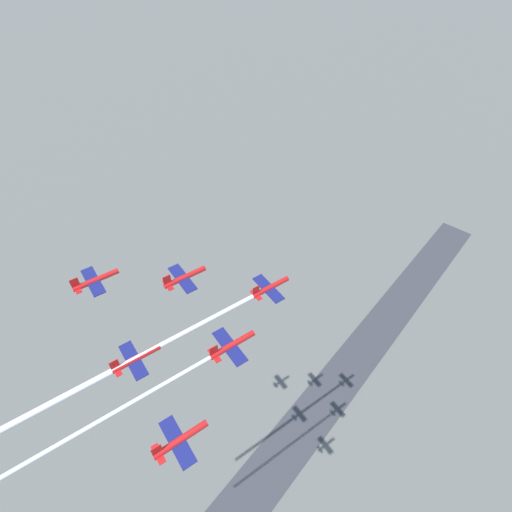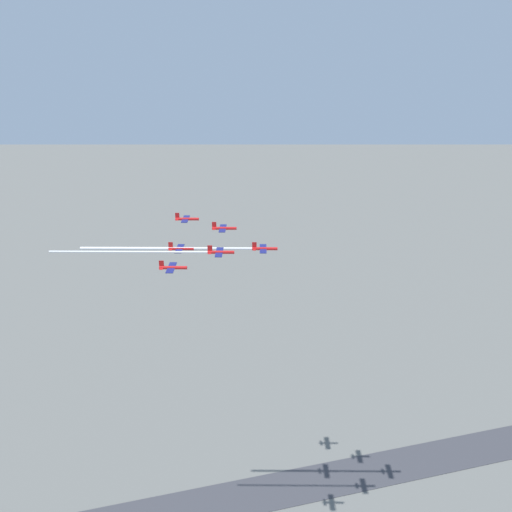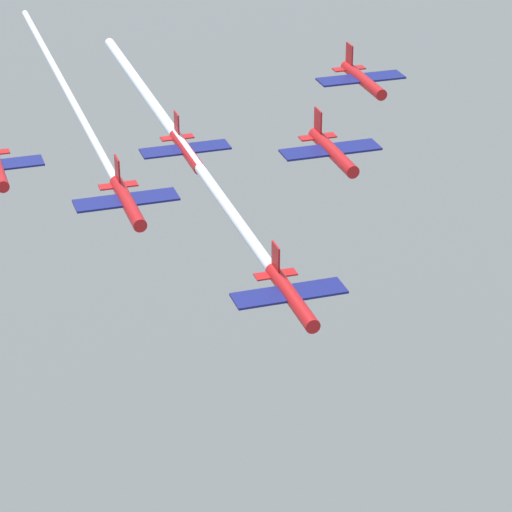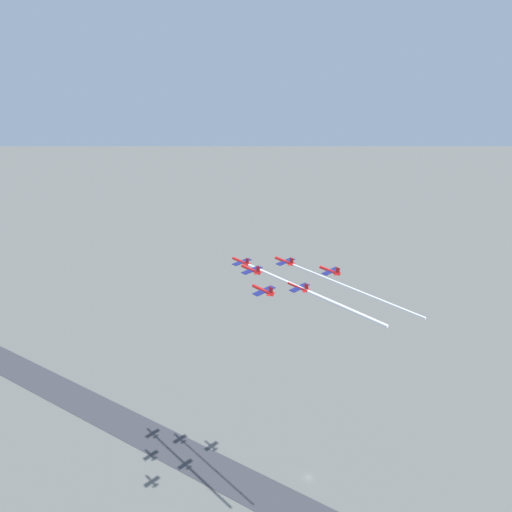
{
  "view_description": "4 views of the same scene",
  "coord_description": "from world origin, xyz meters",
  "px_view_note": "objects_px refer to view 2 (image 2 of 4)",
  "views": [
    {
      "loc": [
        -23.46,
        -5.38,
        182.85
      ],
      "look_at": [
        32.72,
        13.06,
        126.54
      ],
      "focal_mm": 28.0,
      "sensor_mm": 36.0,
      "label": 1
    },
    {
      "loc": [
        -69.72,
        -121.48,
        187.94
      ],
      "look_at": [
        26.39,
        8.26,
        118.76
      ],
      "focal_mm": 35.0,
      "sensor_mm": 36.0,
      "label": 2
    },
    {
      "loc": [
        73.57,
        -55.38,
        162.73
      ],
      "look_at": [
        24.82,
        13.56,
        119.82
      ],
      "focal_mm": 85.0,
      "sensor_mm": 36.0,
      "label": 3
    },
    {
      "loc": [
        -2.49,
        184.06,
        200.7
      ],
      "look_at": [
        24.95,
        9.97,
        123.14
      ],
      "focal_mm": 35.0,
      "sensor_mm": 36.0,
      "label": 4
    }
  ],
  "objects_px": {
    "jet_0": "(264,249)",
    "jet_3": "(186,219)",
    "jet_1": "(223,228)",
    "jet_4": "(180,249)",
    "jet_5": "(172,268)",
    "jet_2": "(220,252)"
  },
  "relations": [
    {
      "from": "jet_5",
      "to": "jet_2",
      "type": "bearing_deg",
      "value": 120.47
    },
    {
      "from": "jet_2",
      "to": "jet_5",
      "type": "xyz_separation_m",
      "value": [
        -17.29,
        1.99,
        -1.81
      ]
    },
    {
      "from": "jet_5",
      "to": "jet_0",
      "type": "bearing_deg",
      "value": 120.47
    },
    {
      "from": "jet_1",
      "to": "jet_5",
      "type": "height_order",
      "value": "jet_1"
    },
    {
      "from": "jet_4",
      "to": "jet_1",
      "type": "bearing_deg",
      "value": 120.47
    },
    {
      "from": "jet_3",
      "to": "jet_2",
      "type": "bearing_deg",
      "value": 29.54
    },
    {
      "from": "jet_1",
      "to": "jet_2",
      "type": "height_order",
      "value": "jet_1"
    },
    {
      "from": "jet_1",
      "to": "jet_2",
      "type": "relative_size",
      "value": 1.0
    },
    {
      "from": "jet_3",
      "to": "jet_4",
      "type": "relative_size",
      "value": 1.0
    },
    {
      "from": "jet_0",
      "to": "jet_3",
      "type": "xyz_separation_m",
      "value": [
        -13.31,
        32.15,
        5.07
      ]
    },
    {
      "from": "jet_1",
      "to": "jet_4",
      "type": "distance_m",
      "value": 18.0
    },
    {
      "from": "jet_4",
      "to": "jet_5",
      "type": "bearing_deg",
      "value": -0.0
    },
    {
      "from": "jet_2",
      "to": "jet_5",
      "type": "relative_size",
      "value": 1.0
    },
    {
      "from": "jet_0",
      "to": "jet_2",
      "type": "distance_m",
      "value": 17.55
    },
    {
      "from": "jet_0",
      "to": "jet_3",
      "type": "height_order",
      "value": "jet_3"
    },
    {
      "from": "jet_1",
      "to": "jet_3",
      "type": "distance_m",
      "value": 17.41
    },
    {
      "from": "jet_0",
      "to": "jet_3",
      "type": "relative_size",
      "value": 1.0
    },
    {
      "from": "jet_2",
      "to": "jet_1",
      "type": "bearing_deg",
      "value": 180.0
    },
    {
      "from": "jet_0",
      "to": "jet_4",
      "type": "bearing_deg",
      "value": -90.0
    },
    {
      "from": "jet_0",
      "to": "jet_3",
      "type": "distance_m",
      "value": 35.17
    },
    {
      "from": "jet_0",
      "to": "jet_1",
      "type": "bearing_deg",
      "value": -120.47
    },
    {
      "from": "jet_1",
      "to": "jet_4",
      "type": "height_order",
      "value": "jet_1"
    }
  ]
}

